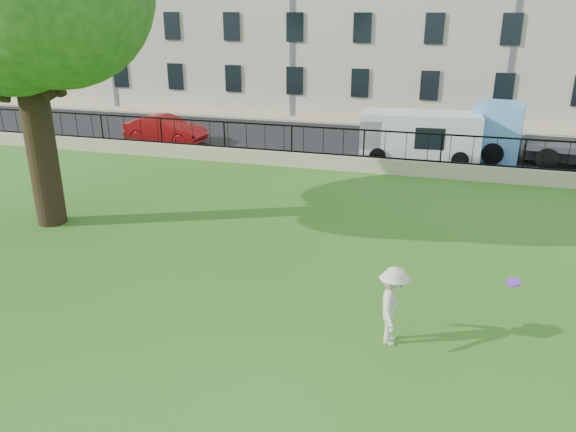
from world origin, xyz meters
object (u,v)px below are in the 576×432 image
(man, at_px, (393,306))
(blue_truck, at_px, (545,135))
(red_sedan, at_px, (165,129))
(frisbee, at_px, (513,282))
(white_van, at_px, (419,137))

(man, distance_m, blue_truck, 16.25)
(blue_truck, bearing_deg, red_sedan, -168.72)
(frisbee, relative_size, white_van, 0.05)
(man, relative_size, blue_truck, 0.28)
(red_sedan, relative_size, blue_truck, 0.69)
(man, distance_m, white_van, 14.59)
(man, distance_m, frisbee, 2.37)
(frisbee, distance_m, red_sedan, 20.27)
(frisbee, distance_m, blue_truck, 15.03)
(man, height_order, frisbee, man)
(man, height_order, red_sedan, man)
(red_sedan, height_order, blue_truck, blue_truck)
(frisbee, xyz_separation_m, blue_truck, (2.43, 14.83, -0.05))
(frisbee, relative_size, red_sedan, 0.07)
(white_van, bearing_deg, red_sedan, 174.72)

